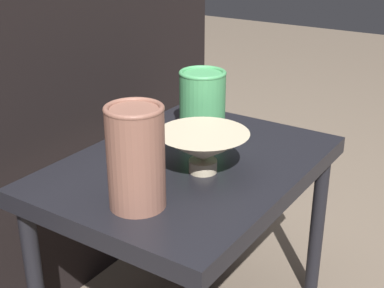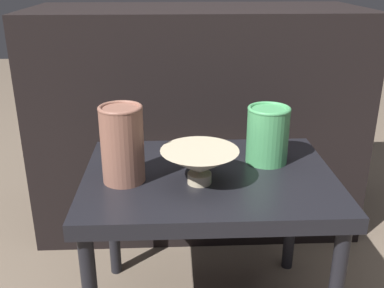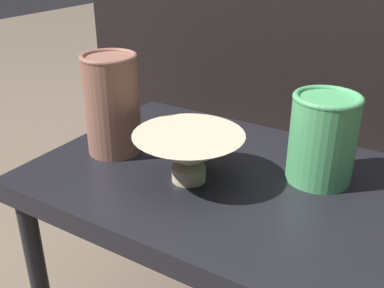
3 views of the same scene
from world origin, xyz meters
The scene contains 5 objects.
table centered at (0.00, 0.00, 0.40)m, with size 0.65×0.48×0.46m.
couch_backdrop centered at (0.00, 0.58, 0.41)m, with size 1.18×0.50×0.82m.
bowl centered at (-0.03, -0.05, 0.51)m, with size 0.19×0.19×0.09m.
vase_textured_left centered at (-0.22, -0.03, 0.56)m, with size 0.11×0.11×0.20m.
vase_colorful_right centered at (0.16, 0.07, 0.54)m, with size 0.12×0.12×0.16m.
Camera 3 is at (0.34, -0.64, 0.85)m, focal length 42.00 mm.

